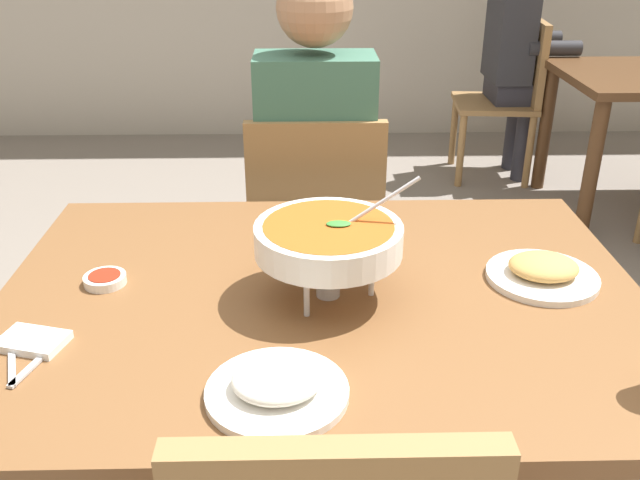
{
  "coord_description": "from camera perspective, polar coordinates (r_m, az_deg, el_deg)",
  "views": [
    {
      "loc": [
        -0.03,
        -1.26,
        1.46
      ],
      "look_at": [
        0.0,
        0.15,
        0.78
      ],
      "focal_mm": 38.87,
      "sensor_mm": 36.0,
      "label": 1
    }
  ],
  "objects": [
    {
      "name": "chair_bg_right",
      "position": [
        4.17,
        15.53,
        11.75
      ],
      "size": [
        0.48,
        0.48,
        0.9
      ],
      "color": "olive",
      "rests_on": "ground_plane"
    },
    {
      "name": "spoon_utensil",
      "position": [
        1.35,
        -22.05,
        -9.04
      ],
      "size": [
        0.06,
        0.17,
        0.01
      ],
      "primitive_type": "cube",
      "rotation": [
        0.0,
        0.0,
        -0.29
      ],
      "color": "silver",
      "rests_on": "dining_table_main"
    },
    {
      "name": "napkin_folded",
      "position": [
        1.4,
        -22.58,
        -7.7
      ],
      "size": [
        0.14,
        0.11,
        0.02
      ],
      "primitive_type": "cube",
      "rotation": [
        0.0,
        0.0,
        -0.27
      ],
      "color": "white",
      "rests_on": "dining_table_main"
    },
    {
      "name": "curry_bowl",
      "position": [
        1.39,
        0.71,
        0.04
      ],
      "size": [
        0.33,
        0.3,
        0.26
      ],
      "color": "silver",
      "rests_on": "dining_table_main"
    },
    {
      "name": "sauce_dish",
      "position": [
        1.56,
        -17.28,
        -3.09
      ],
      "size": [
        0.09,
        0.09,
        0.02
      ],
      "color": "white",
      "rests_on": "dining_table_main"
    },
    {
      "name": "chair_diner_main",
      "position": [
        2.26,
        -0.38,
        0.95
      ],
      "size": [
        0.44,
        0.44,
        0.9
      ],
      "color": "olive",
      "rests_on": "ground_plane"
    },
    {
      "name": "patron_bg_right",
      "position": [
        4.15,
        15.81,
        15.01
      ],
      "size": [
        0.45,
        0.4,
        1.31
      ],
      "color": "#2D2D38",
      "rests_on": "ground_plane"
    },
    {
      "name": "appetizer_plate",
      "position": [
        1.57,
        17.87,
        -2.49
      ],
      "size": [
        0.24,
        0.24,
        0.06
      ],
      "color": "white",
      "rests_on": "dining_table_main"
    },
    {
      "name": "diner_main",
      "position": [
        2.2,
        -0.41,
        6.89
      ],
      "size": [
        0.4,
        0.45,
        1.31
      ],
      "color": "#2D2D38",
      "rests_on": "ground_plane"
    },
    {
      "name": "dining_table_main",
      "position": [
        1.51,
        0.14,
        -7.36
      ],
      "size": [
        1.36,
        1.0,
        0.73
      ],
      "color": "brown",
      "rests_on": "ground_plane"
    },
    {
      "name": "fork_utensil",
      "position": [
        1.37,
        -24.03,
        -8.94
      ],
      "size": [
        0.07,
        0.16,
        0.01
      ],
      "primitive_type": "cube",
      "rotation": [
        0.0,
        0.0,
        0.36
      ],
      "color": "silver",
      "rests_on": "dining_table_main"
    },
    {
      "name": "rice_plate",
      "position": [
        1.17,
        -3.57,
        -11.92
      ],
      "size": [
        0.24,
        0.24,
        0.06
      ],
      "color": "white",
      "rests_on": "dining_table_main"
    }
  ]
}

